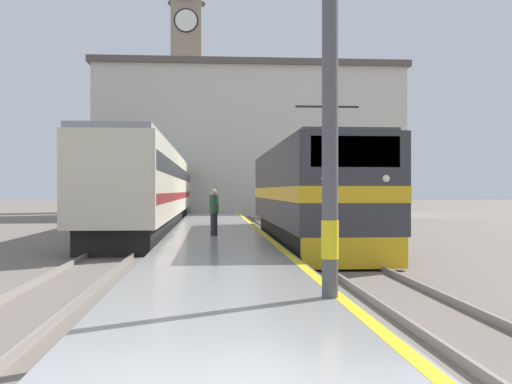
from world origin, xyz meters
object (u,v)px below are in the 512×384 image
at_px(locomotive_train, 308,194).
at_px(catenary_mast, 334,45).
at_px(person_on_platform, 214,211).
at_px(passenger_train, 158,188).
at_px(clock_tower, 187,87).

height_order(locomotive_train, catenary_mast, catenary_mast).
bearing_deg(locomotive_train, person_on_platform, -173.59).
bearing_deg(catenary_mast, locomotive_train, 82.41).
bearing_deg(passenger_train, catenary_mast, -79.16).
xyz_separation_m(passenger_train, catenary_mast, (5.03, -26.29, 2.11)).
xyz_separation_m(catenary_mast, clock_tower, (-4.48, 54.70, 8.74)).
distance_m(passenger_train, person_on_platform, 13.72).
distance_m(passenger_train, clock_tower, 30.42).
relative_size(person_on_platform, clock_tower, 0.07).
relative_size(locomotive_train, clock_tower, 0.61).
bearing_deg(person_on_platform, locomotive_train, 6.41).
bearing_deg(locomotive_train, passenger_train, 117.85).
bearing_deg(clock_tower, catenary_mast, -85.31).
relative_size(locomotive_train, catenary_mast, 1.91).
bearing_deg(clock_tower, person_on_platform, -86.31).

